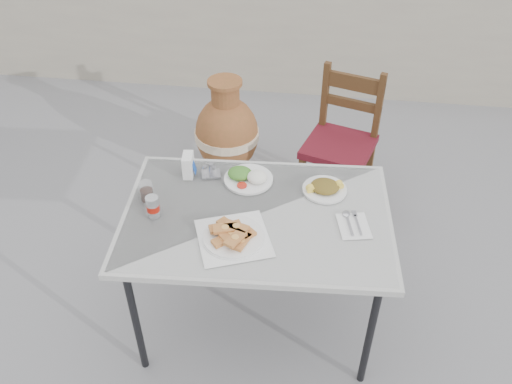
# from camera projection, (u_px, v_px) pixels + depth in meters

# --- Properties ---
(ground) EXTENTS (80.00, 80.00, 0.00)m
(ground) POSITION_uv_depth(u_px,v_px,m) (280.00, 321.00, 2.77)
(ground) COLOR slate
(ground) RESTS_ON ground
(cafe_table) EXTENTS (1.21, 0.86, 0.71)m
(cafe_table) POSITION_uv_depth(u_px,v_px,m) (257.00, 222.00, 2.38)
(cafe_table) COLOR black
(cafe_table) RESTS_ON ground
(pide_plate) EXTENTS (0.37, 0.37, 0.06)m
(pide_plate) POSITION_uv_depth(u_px,v_px,m) (233.00, 234.00, 2.21)
(pide_plate) COLOR silver
(pide_plate) RESTS_ON cafe_table
(salad_rice_plate) EXTENTS (0.23, 0.23, 0.06)m
(salad_rice_plate) POSITION_uv_depth(u_px,v_px,m) (248.00, 177.00, 2.52)
(salad_rice_plate) COLOR silver
(salad_rice_plate) RESTS_ON cafe_table
(salad_chopped_plate) EXTENTS (0.20, 0.20, 0.04)m
(salad_chopped_plate) POSITION_uv_depth(u_px,v_px,m) (325.00, 188.00, 2.46)
(salad_chopped_plate) COLOR silver
(salad_chopped_plate) RESTS_ON cafe_table
(soda_can) EXTENTS (0.06, 0.06, 0.10)m
(soda_can) POSITION_uv_depth(u_px,v_px,m) (153.00, 207.00, 2.31)
(soda_can) COLOR silver
(soda_can) RESTS_ON cafe_table
(cola_glass) EXTENTS (0.06, 0.06, 0.09)m
(cola_glass) POSITION_uv_depth(u_px,v_px,m) (147.00, 193.00, 2.40)
(cola_glass) COLOR white
(cola_glass) RESTS_ON cafe_table
(napkin_holder) EXTENTS (0.07, 0.10, 0.11)m
(napkin_holder) POSITION_uv_depth(u_px,v_px,m) (188.00, 165.00, 2.53)
(napkin_holder) COLOR silver
(napkin_holder) RESTS_ON cafe_table
(condiment_caddy) EXTENTS (0.10, 0.09, 0.06)m
(condiment_caddy) POSITION_uv_depth(u_px,v_px,m) (211.00, 172.00, 2.54)
(condiment_caddy) COLOR #B1B1B8
(condiment_caddy) RESTS_ON cafe_table
(cutlery_napkin) EXTENTS (0.16, 0.19, 0.01)m
(cutlery_napkin) POSITION_uv_depth(u_px,v_px,m) (353.00, 224.00, 2.29)
(cutlery_napkin) COLOR silver
(cutlery_napkin) RESTS_ON cafe_table
(chair) EXTENTS (0.48, 0.48, 0.87)m
(chair) POSITION_uv_depth(u_px,v_px,m) (341.00, 141.00, 3.24)
(chair) COLOR #3A2410
(chair) RESTS_ON ground
(terracotta_urn) EXTENTS (0.42, 0.42, 0.73)m
(terracotta_urn) POSITION_uv_depth(u_px,v_px,m) (227.00, 135.00, 3.50)
(terracotta_urn) COLOR brown
(terracotta_urn) RESTS_ON ground
(back_wall) EXTENTS (6.00, 0.25, 1.20)m
(back_wall) POSITION_uv_depth(u_px,v_px,m) (313.00, 20.00, 4.31)
(back_wall) COLOR #9F9784
(back_wall) RESTS_ON ground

